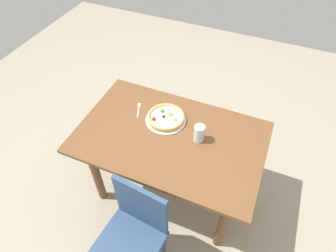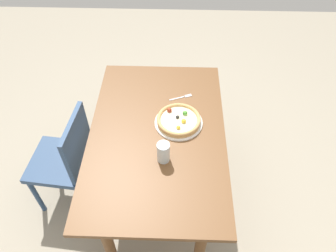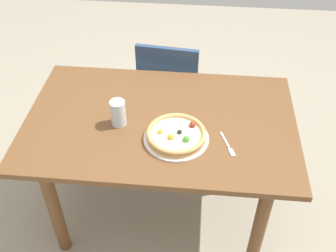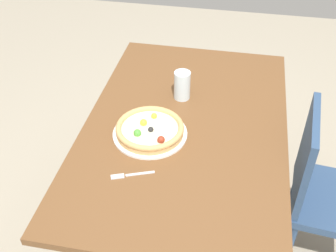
{
  "view_description": "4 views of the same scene",
  "coord_description": "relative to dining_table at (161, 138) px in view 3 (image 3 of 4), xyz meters",
  "views": [
    {
      "loc": [
        0.51,
        -1.25,
        2.36
      ],
      "look_at": [
        -0.05,
        0.07,
        0.79
      ],
      "focal_mm": 30.67,
      "sensor_mm": 36.0,
      "label": 1
    },
    {
      "loc": [
        1.32,
        0.11,
        2.32
      ],
      "look_at": [
        -0.05,
        0.07,
        0.79
      ],
      "focal_mm": 34.45,
      "sensor_mm": 36.0,
      "label": 2
    },
    {
      "loc": [
        -0.19,
        1.52,
        2.09
      ],
      "look_at": [
        -0.05,
        0.07,
        0.79
      ],
      "focal_mm": 43.01,
      "sensor_mm": 36.0,
      "label": 3
    },
    {
      "loc": [
        -1.39,
        -0.19,
        1.9
      ],
      "look_at": [
        -0.05,
        0.07,
        0.79
      ],
      "focal_mm": 44.73,
      "sensor_mm": 36.0,
      "label": 4
    }
  ],
  "objects": [
    {
      "name": "ground_plane",
      "position": [
        0.0,
        0.0,
        -0.65
      ],
      "size": [
        6.0,
        6.0,
        0.0
      ],
      "primitive_type": "plane",
      "color": "#9E937F"
    },
    {
      "name": "pizza",
      "position": [
        -0.09,
        0.14,
        0.16
      ],
      "size": [
        0.28,
        0.28,
        0.05
      ],
      "color": "tan",
      "rests_on": "plate"
    },
    {
      "name": "dining_table",
      "position": [
        0.0,
        0.0,
        0.0
      ],
      "size": [
        1.36,
        0.86,
        0.77
      ],
      "color": "brown",
      "rests_on": "ground"
    },
    {
      "name": "drinking_glass",
      "position": [
        0.2,
        0.05,
        0.19
      ],
      "size": [
        0.08,
        0.08,
        0.14
      ],
      "primitive_type": "cylinder",
      "color": "silver",
      "rests_on": "dining_table"
    },
    {
      "name": "fork",
      "position": [
        -0.34,
        0.16,
        0.13
      ],
      "size": [
        0.07,
        0.16,
        0.0
      ],
      "rotation": [
        0.0,
        0.0,
        1.94
      ],
      "color": "silver",
      "rests_on": "dining_table"
    },
    {
      "name": "plate",
      "position": [
        -0.09,
        0.14,
        0.13
      ],
      "size": [
        0.31,
        0.31,
        0.01
      ],
      "primitive_type": "cylinder",
      "color": "white",
      "rests_on": "dining_table"
    },
    {
      "name": "chair_near",
      "position": [
        0.01,
        -0.64,
        -0.17
      ],
      "size": [
        0.44,
        0.44,
        0.87
      ],
      "rotation": [
        0.0,
        0.0,
        3.04
      ],
      "color": "navy",
      "rests_on": "ground"
    }
  ]
}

